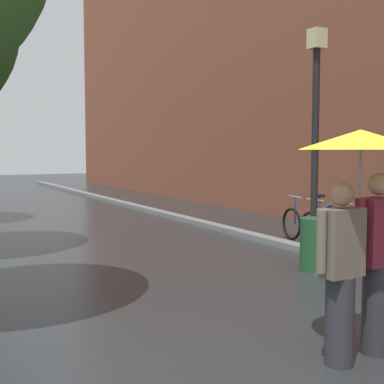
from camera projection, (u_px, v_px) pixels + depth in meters
The scene contains 9 objects.
ground_plane at pixel (319, 356), 5.01m from camera, with size 80.00×80.00×0.00m, color #26282B.
building_facade at pixel (353, 20), 17.98m from camera, with size 8.00×36.00×12.60m, color brown.
kerb_strip at pixel (171, 215), 15.32m from camera, with size 0.30×36.00×0.12m, color slate.
parked_bicycle_2 at pixel (357, 230), 10.40m from camera, with size 1.16×0.82×0.96m.
parked_bicycle_3 at pixel (330, 225), 11.03m from camera, with size 1.11×0.75×0.96m.
parked_bicycle_4 at pixel (312, 221), 11.67m from camera, with size 1.14×0.80×0.96m.
couple_under_umbrella at pixel (360, 208), 4.84m from camera, with size 1.12×1.12×2.12m.
street_lamp_post at pixel (315, 127), 8.81m from camera, with size 0.24×0.24×3.91m.
litter_bin at pixel (314, 244), 8.54m from camera, with size 0.44×0.44×0.85m, color #1E4C28.
Camera 1 is at (-3.32, -3.77, 1.93)m, focal length 49.90 mm.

